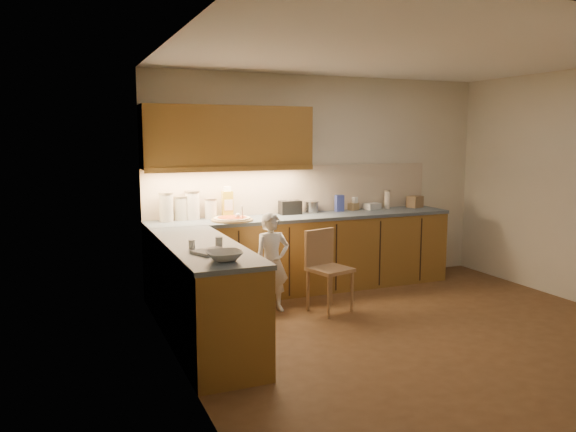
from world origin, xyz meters
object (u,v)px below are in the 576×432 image
Objects in this scene: oil_jug at (227,204)px; toaster at (290,207)px; pizza_on_board at (232,219)px; child at (272,263)px; wooden_chair at (326,264)px.

oil_jug is 0.79m from toaster.
child is (0.27, -0.54, -0.41)m from pizza_on_board.
wooden_chair is 3.32× the size of toaster.
pizza_on_board is 1.17m from wooden_chair.
oil_jug is (0.02, 0.24, 0.15)m from pizza_on_board.
oil_jug is at bearing 105.76° from child.
oil_jug reaches higher than toaster.
pizza_on_board reaches higher than toaster.
pizza_on_board is 1.28× the size of oil_jug.
child is 4.06× the size of toaster.
toaster is at bearing 53.57° from child.
child is 2.91× the size of oil_jug.
pizza_on_board is 0.44× the size of child.
pizza_on_board is 0.54× the size of wooden_chair.
wooden_chair is (0.55, -0.18, -0.03)m from child.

